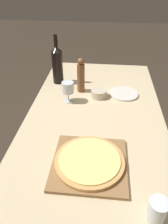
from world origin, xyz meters
The scene contains 10 objects.
ground_plane centered at (0.00, 0.00, 0.00)m, with size 12.00×12.00×0.00m, color #382D23.
dining_table centered at (0.00, 0.00, 0.69)m, with size 0.88×1.76×0.78m.
cutting_board centered at (0.00, -0.38, 0.79)m, with size 0.36×0.36×0.02m.
pizza centered at (0.00, -0.38, 0.81)m, with size 0.34×0.34×0.02m.
wine_bottle centered at (-0.32, 0.47, 0.93)m, with size 0.08×0.08×0.38m.
pepper_mill centered at (-0.13, 0.34, 0.90)m, with size 0.06×0.06×0.26m.
wine_glass centered at (-0.20, 0.19, 0.88)m, with size 0.08×0.08×0.15m.
small_bowl centered at (0.01, 0.27, 0.81)m, with size 0.12×0.12×0.06m.
drinking_tumbler centered at (0.28, -0.62, 0.83)m, with size 0.08×0.08×0.09m.
dinner_plate centered at (0.20, 0.32, 0.78)m, with size 0.21×0.21×0.01m.
Camera 1 is at (0.05, -1.11, 1.61)m, focal length 35.00 mm.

